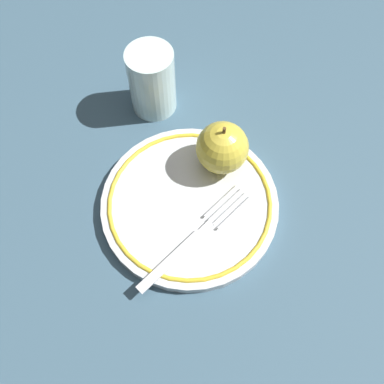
{
  "coord_description": "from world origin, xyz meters",
  "views": [
    {
      "loc": [
        -0.17,
        -0.17,
        0.53
      ],
      "look_at": [
        0.0,
        0.01,
        0.04
      ],
      "focal_mm": 40.0,
      "sensor_mm": 36.0,
      "label": 1
    }
  ],
  "objects_px": {
    "plate": "(192,202)",
    "apple_red_whole": "(222,148)",
    "drinking_glass": "(152,81)",
    "fork": "(192,240)"
  },
  "relations": [
    {
      "from": "plate",
      "to": "apple_red_whole",
      "type": "bearing_deg",
      "value": 12.17
    },
    {
      "from": "plate",
      "to": "apple_red_whole",
      "type": "xyz_separation_m",
      "value": [
        0.07,
        0.01,
        0.04
      ]
    },
    {
      "from": "plate",
      "to": "drinking_glass",
      "type": "distance_m",
      "value": 0.19
    },
    {
      "from": "plate",
      "to": "apple_red_whole",
      "type": "height_order",
      "value": "apple_red_whole"
    },
    {
      "from": "fork",
      "to": "drinking_glass",
      "type": "relative_size",
      "value": 1.85
    },
    {
      "from": "fork",
      "to": "drinking_glass",
      "type": "bearing_deg",
      "value": 58.92
    },
    {
      "from": "fork",
      "to": "drinking_glass",
      "type": "xyz_separation_m",
      "value": [
        0.12,
        0.21,
        0.03
      ]
    },
    {
      "from": "apple_red_whole",
      "to": "plate",
      "type": "bearing_deg",
      "value": -167.83
    },
    {
      "from": "apple_red_whole",
      "to": "fork",
      "type": "bearing_deg",
      "value": -151.94
    },
    {
      "from": "drinking_glass",
      "to": "fork",
      "type": "bearing_deg",
      "value": -119.14
    }
  ]
}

